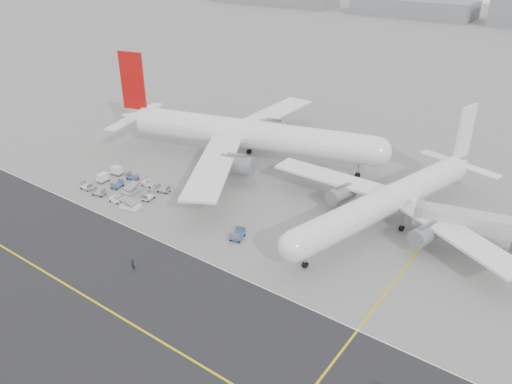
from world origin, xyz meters
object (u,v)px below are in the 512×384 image
Objects in this scene: airliner_a at (245,134)px; jet_bridge at (470,223)px; airliner_b at (390,199)px; ground_crew_a at (133,265)px.

airliner_a is 49.22m from jet_bridge.
airliner_a reaches higher than jet_bridge.
airliner_b is (35.97, -7.55, -1.32)m from airliner_a.
jet_bridge reaches higher than ground_crew_a.
airliner_a is 36.78m from airliner_b.
ground_crew_a is at bearing -111.64° from airliner_b.
airliner_a is at bearing 120.84° from ground_crew_a.
airliner_b reaches higher than ground_crew_a.
airliner_a reaches higher than ground_crew_a.
jet_bridge is 8.73× the size of ground_crew_a.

